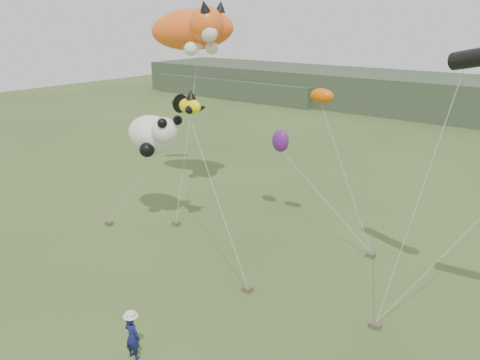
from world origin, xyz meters
name	(u,v)px	position (x,y,z in m)	size (l,w,h in m)	color
ground	(194,329)	(0.00, 0.00, 0.00)	(120.00, 120.00, 0.00)	#385123
headland	(455,98)	(-3.11, 44.69, 1.92)	(90.00, 13.00, 4.00)	#2D3D28
festival_attendant	(132,337)	(-0.54, -2.19, 0.77)	(0.56, 0.37, 1.54)	#14174C
sandbag_anchors	(243,257)	(-1.67, 4.96, 0.09)	(14.56, 5.89, 0.19)	brown
cat_kite	(195,29)	(-8.38, 9.47, 9.54)	(6.31, 3.81, 2.69)	#FF5D19
fish_kite	(185,104)	(-5.00, 5.04, 6.50)	(2.22, 1.48, 1.13)	#FFF801
panda_kite	(154,134)	(-7.44, 5.32, 4.75)	(3.28, 2.12, 2.04)	white
misc_kites	(295,125)	(-1.93, 9.40, 5.25)	(3.86, 1.84, 3.59)	#F05B03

